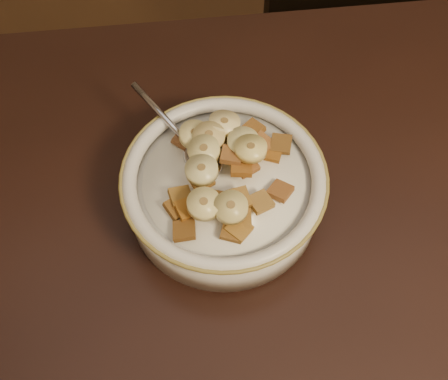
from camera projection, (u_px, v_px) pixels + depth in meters
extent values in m
cube|color=black|center=(385.00, 102.00, 1.04)|extent=(0.41, 0.41, 0.90)
cylinder|color=silver|center=(224.00, 194.00, 0.56)|extent=(0.19, 0.19, 0.05)
cylinder|color=white|center=(224.00, 181.00, 0.55)|extent=(0.16, 0.16, 0.00)
ellipsoid|color=#A8ABBD|center=(203.00, 159.00, 0.55)|extent=(0.05, 0.06, 0.01)
cube|color=brown|center=(238.00, 157.00, 0.54)|extent=(0.03, 0.03, 0.01)
cube|color=brown|center=(241.00, 168.00, 0.53)|extent=(0.02, 0.02, 0.01)
cube|color=brown|center=(281.00, 144.00, 0.56)|extent=(0.03, 0.03, 0.01)
cube|color=brown|center=(216.00, 201.00, 0.52)|extent=(0.02, 0.02, 0.01)
cube|color=#986421|center=(239.00, 229.00, 0.51)|extent=(0.03, 0.03, 0.01)
cube|color=brown|center=(229.00, 134.00, 0.56)|extent=(0.03, 0.03, 0.01)
cube|color=brown|center=(233.00, 231.00, 0.51)|extent=(0.03, 0.03, 0.01)
cube|color=olive|center=(260.00, 202.00, 0.52)|extent=(0.03, 0.03, 0.01)
cube|color=brown|center=(184.00, 140.00, 0.57)|extent=(0.03, 0.03, 0.01)
cube|color=brown|center=(262.00, 143.00, 0.56)|extent=(0.03, 0.03, 0.01)
cube|color=olive|center=(239.00, 198.00, 0.52)|extent=(0.02, 0.02, 0.01)
cube|color=brown|center=(181.00, 197.00, 0.52)|extent=(0.02, 0.02, 0.01)
cube|color=#9E5A1D|center=(272.00, 152.00, 0.56)|extent=(0.03, 0.03, 0.01)
cube|color=brown|center=(187.00, 209.00, 0.52)|extent=(0.03, 0.03, 0.01)
cube|color=brown|center=(210.00, 136.00, 0.57)|extent=(0.02, 0.02, 0.01)
cube|color=brown|center=(177.00, 207.00, 0.52)|extent=(0.03, 0.03, 0.01)
cube|color=#93572B|center=(232.00, 155.00, 0.53)|extent=(0.03, 0.03, 0.01)
cube|color=brown|center=(280.00, 191.00, 0.53)|extent=(0.03, 0.03, 0.01)
cube|color=olive|center=(241.00, 219.00, 0.51)|extent=(0.02, 0.02, 0.01)
cube|color=#94552C|center=(246.00, 166.00, 0.53)|extent=(0.03, 0.03, 0.01)
cube|color=brown|center=(184.00, 230.00, 0.51)|extent=(0.02, 0.02, 0.01)
cube|color=#8E581B|center=(201.00, 180.00, 0.52)|extent=(0.03, 0.03, 0.01)
cube|color=brown|center=(206.00, 139.00, 0.56)|extent=(0.02, 0.02, 0.01)
cube|color=brown|center=(203.00, 146.00, 0.55)|extent=(0.03, 0.03, 0.01)
cube|color=olive|center=(206.00, 147.00, 0.55)|extent=(0.03, 0.03, 0.01)
cube|color=#9B5B27|center=(252.00, 129.00, 0.57)|extent=(0.03, 0.03, 0.01)
cylinder|color=beige|center=(208.00, 138.00, 0.54)|extent=(0.03, 0.03, 0.01)
cylinder|color=#FFE67E|center=(251.00, 149.00, 0.53)|extent=(0.04, 0.04, 0.01)
cylinder|color=#FFF088|center=(204.00, 204.00, 0.50)|extent=(0.04, 0.04, 0.01)
cylinder|color=#E7D57F|center=(204.00, 150.00, 0.53)|extent=(0.03, 0.03, 0.02)
cylinder|color=#F2DE7E|center=(195.00, 135.00, 0.55)|extent=(0.04, 0.04, 0.02)
cylinder|color=#F5E598|center=(224.00, 124.00, 0.55)|extent=(0.03, 0.03, 0.02)
cylinder|color=#D2C77F|center=(202.00, 170.00, 0.52)|extent=(0.04, 0.04, 0.01)
cylinder|color=#E7CC7D|center=(209.00, 137.00, 0.54)|extent=(0.04, 0.04, 0.01)
cylinder|color=tan|center=(231.00, 207.00, 0.50)|extent=(0.04, 0.04, 0.01)
cylinder|color=beige|center=(243.00, 142.00, 0.54)|extent=(0.03, 0.03, 0.01)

